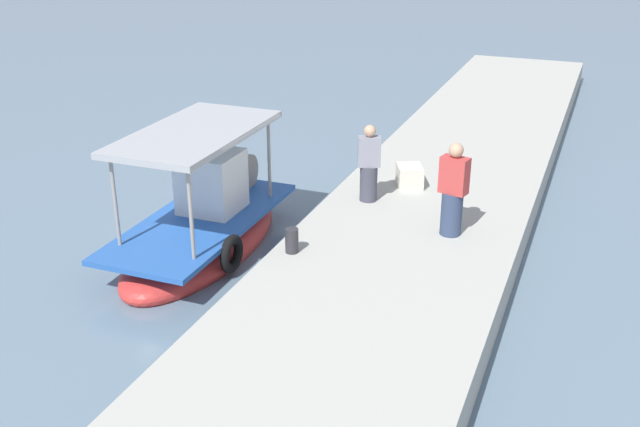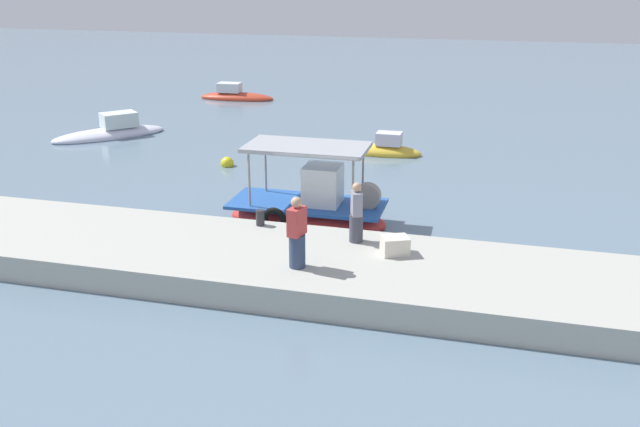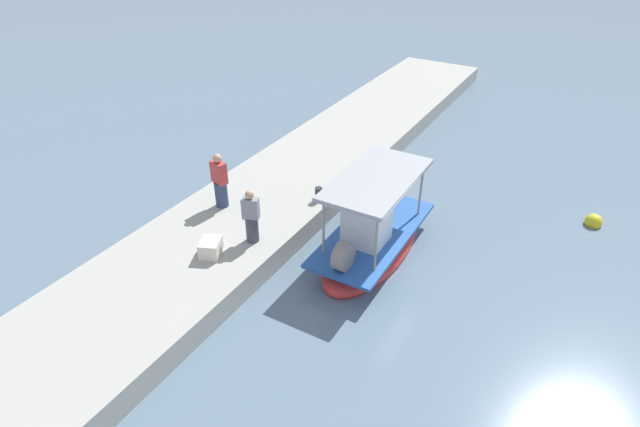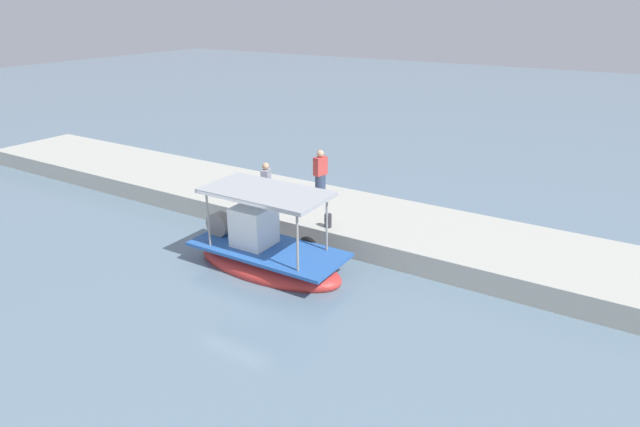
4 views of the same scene
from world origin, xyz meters
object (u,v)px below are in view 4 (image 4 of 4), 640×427
Objects in this scene: cargo_crate at (252,190)px; fisherman_near_bollard at (266,187)px; fisherman_by_crate at (320,175)px; mooring_bollard at (328,221)px; main_fishing_boat at (266,254)px.

fisherman_near_bollard is at bearing 152.88° from cargo_crate.
fisherman_by_crate is 3.97× the size of mooring_bollard.
mooring_bollard is (-1.82, 2.47, -0.59)m from fisherman_by_crate.
mooring_bollard is (-0.82, -2.29, 0.47)m from main_fishing_boat.
fisherman_by_crate is at bearing -53.55° from mooring_bollard.
fisherman_by_crate is at bearing -117.90° from fisherman_near_bollard.
main_fishing_boat is 7.55× the size of cargo_crate.
main_fishing_boat reaches higher than fisherman_by_crate.
fisherman_near_bollard is at bearing -9.72° from mooring_bollard.
mooring_bollard is at bearing 126.45° from fisherman_by_crate.
fisherman_by_crate is (-1.05, -1.98, 0.07)m from fisherman_near_bollard.
fisherman_by_crate reaches higher than mooring_bollard.
fisherman_by_crate is at bearing -147.29° from cargo_crate.
main_fishing_boat is at bearing 70.33° from mooring_bollard.
fisherman_by_crate reaches higher than fisherman_near_bollard.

